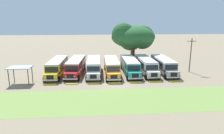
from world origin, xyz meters
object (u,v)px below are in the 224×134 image
object	(u,v)px
parked_bus_slot_5	(146,65)
parked_bus_slot_0	(57,66)
parked_bus_slot_1	(76,65)
parked_bus_slot_2	(94,66)
parked_bus_slot_4	(130,65)
parked_bus_slot_3	(112,66)
utility_pole	(191,54)
parked_bus_slot_6	(163,64)
waiting_shelter	(20,69)
broad_shade_tree	(133,37)

from	to	relation	value
parked_bus_slot_5	parked_bus_slot_0	bearing A→B (deg)	-90.12
parked_bus_slot_0	parked_bus_slot_1	size ratio (longest dim) A/B	0.99
parked_bus_slot_2	parked_bus_slot_4	bearing A→B (deg)	90.50
parked_bus_slot_3	utility_pole	distance (m)	15.66
parked_bus_slot_4	parked_bus_slot_6	bearing A→B (deg)	91.22
utility_pole	parked_bus_slot_6	bearing A→B (deg)	177.01
utility_pole	waiting_shelter	world-z (taller)	utility_pole
parked_bus_slot_1	parked_bus_slot_2	distance (m)	3.49
parked_bus_slot_3	utility_pole	size ratio (longest dim) A/B	1.61
parked_bus_slot_2	utility_pole	bearing A→B (deg)	90.13
parked_bus_slot_5	broad_shade_tree	size ratio (longest dim) A/B	0.97
parked_bus_slot_5	broad_shade_tree	distance (m)	10.80
parked_bus_slot_3	parked_bus_slot_6	distance (m)	10.27
parked_bus_slot_1	parked_bus_slot_4	bearing A→B (deg)	91.44
broad_shade_tree	utility_pole	size ratio (longest dim) A/B	1.67
parked_bus_slot_0	parked_bus_slot_3	bearing A→B (deg)	88.22
waiting_shelter	parked_bus_slot_4	bearing A→B (deg)	14.42
parked_bus_slot_2	waiting_shelter	distance (m)	12.84
broad_shade_tree	utility_pole	xyz separation A→B (m)	(9.62, -10.14, -2.56)
parked_bus_slot_6	waiting_shelter	size ratio (longest dim) A/B	3.02
parked_bus_slot_0	parked_bus_slot_5	distance (m)	17.03
parked_bus_slot_5	parked_bus_slot_6	bearing A→B (deg)	87.54
broad_shade_tree	waiting_shelter	distance (m)	26.05
parked_bus_slot_0	broad_shade_tree	xyz separation A→B (m)	(16.18, 9.81, 4.59)
parked_bus_slot_4	waiting_shelter	distance (m)	19.41
parked_bus_slot_5	broad_shade_tree	xyz separation A→B (m)	(-0.85, 9.73, 4.59)
parked_bus_slot_2	parked_bus_slot_6	bearing A→B (deg)	91.05
parked_bus_slot_1	parked_bus_slot_5	distance (m)	13.58
parked_bus_slot_0	parked_bus_slot_2	size ratio (longest dim) A/B	1.00
parked_bus_slot_0	broad_shade_tree	distance (m)	19.47
parked_bus_slot_0	parked_bus_slot_4	bearing A→B (deg)	90.70
parked_bus_slot_2	parked_bus_slot_5	size ratio (longest dim) A/B	1.00
parked_bus_slot_3	utility_pole	xyz separation A→B (m)	(15.53, 0.23, 2.03)
parked_bus_slot_5	parked_bus_slot_6	distance (m)	3.50
parked_bus_slot_1	parked_bus_slot_5	xyz separation A→B (m)	(13.58, -0.28, 0.00)
parked_bus_slot_0	parked_bus_slot_5	bearing A→B (deg)	91.59
parked_bus_slot_4	parked_bus_slot_5	distance (m)	3.21
parked_bus_slot_4	parked_bus_slot_6	xyz separation A→B (m)	(6.70, 0.10, 0.00)
parked_bus_slot_3	parked_bus_slot_6	bearing A→B (deg)	93.54
parked_bus_slot_4	parked_bus_slot_3	bearing A→B (deg)	-83.15
parked_bus_slot_6	broad_shade_tree	world-z (taller)	broad_shade_tree
parked_bus_slot_0	parked_bus_slot_5	world-z (taller)	same
parked_bus_slot_1	waiting_shelter	xyz separation A→B (m)	(-8.40, -5.33, 0.87)
parked_bus_slot_1	parked_bus_slot_5	world-z (taller)	same
parked_bus_slot_4	parked_bus_slot_6	size ratio (longest dim) A/B	1.00
parked_bus_slot_4	parked_bus_slot_5	xyz separation A→B (m)	(3.20, 0.23, 0.00)
parked_bus_slot_1	parked_bus_slot_3	xyz separation A→B (m)	(6.82, -0.91, 0.00)
parked_bus_slot_5	waiting_shelter	bearing A→B (deg)	-77.42
broad_shade_tree	waiting_shelter	bearing A→B (deg)	-145.00
parked_bus_slot_3	broad_shade_tree	size ratio (longest dim) A/B	0.97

